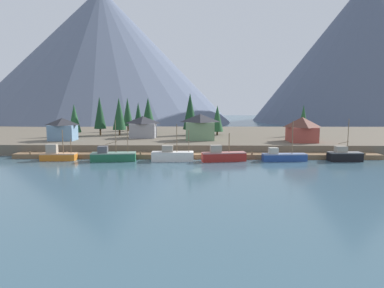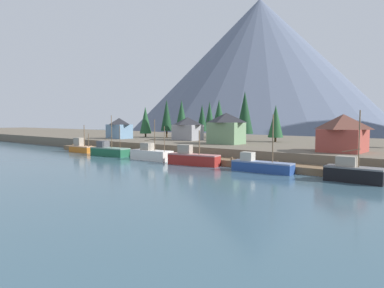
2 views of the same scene
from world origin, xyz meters
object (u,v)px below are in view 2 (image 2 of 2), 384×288
Objects in this scene: fishing_boat_green at (109,151)px; fishing_boat_black at (353,173)px; fishing_boat_red at (193,158)px; conifer_back_left at (276,121)px; fishing_boat_blue at (261,166)px; house_green at (226,128)px; conifer_far_right at (182,116)px; fishing_boat_orange at (81,148)px; conifer_near_left at (167,115)px; house_blue at (119,128)px; conifer_far_left at (145,120)px; conifer_centre at (210,116)px; house_red at (343,133)px; fishing_boat_white at (151,154)px; conifer_back_right at (245,113)px; house_grey at (188,128)px; conifer_near_right at (219,117)px; conifer_mid_left at (202,118)px.

fishing_boat_black is at bearing -5.70° from fishing_boat_green.
conifer_back_left reaches higher than fishing_boat_red.
fishing_boat_blue is 1.07× the size of conifer_back_left.
conifer_far_right is (-23.40, 11.72, 2.84)m from house_green.
fishing_boat_orange is at bearing 170.13° from fishing_boat_green.
fishing_boat_red is (23.08, 0.14, 0.08)m from fishing_boat_green.
house_green is (-30.03, 16.12, 4.76)m from fishing_boat_black.
conifer_back_left is at bearing 2.80° from conifer_near_left.
conifer_far_left is (-0.64, 10.32, 2.18)m from house_blue.
conifer_centre is at bearing 78.77° from fishing_boat_orange.
fishing_boat_black reaches higher than fishing_boat_green.
conifer_back_left is (-19.80, 16.18, 1.73)m from house_red.
fishing_boat_white is at bearing -58.17° from conifer_far_right.
fishing_boat_black reaches higher than fishing_boat_white.
fishing_boat_orange is 0.78× the size of fishing_boat_red.
fishing_boat_white is at bearing -66.93° from conifer_centre.
conifer_back_right reaches higher than conifer_near_left.
conifer_near_left reaches higher than house_grey.
conifer_back_right is at bearing 23.11° from house_blue.
house_blue is at bearing -114.93° from conifer_near_left.
conifer_far_right is at bearing 141.76° from fishing_boat_blue.
fishing_boat_white is at bearing 176.72° from fishing_boat_blue.
conifer_back_left is 0.95× the size of conifer_far_left.
conifer_near_right is (-33.47, 36.03, 7.67)m from fishing_boat_blue.
fishing_boat_black is 70.37m from conifer_far_left.
house_blue is at bearing -135.35° from conifer_mid_left.
house_green is at bearing -38.84° from conifer_mid_left.
conifer_far_right reaches higher than conifer_back_left.
fishing_boat_red is 1.42× the size of house_blue.
conifer_back_left reaches higher than fishing_boat_blue.
fishing_boat_white is 10.62m from fishing_boat_red.
conifer_near_right is at bearing 150.64° from house_red.
fishing_boat_blue is 1.04× the size of fishing_boat_black.
fishing_boat_green is at bearing -43.12° from house_blue.
fishing_boat_orange is at bearing -111.06° from conifer_mid_left.
house_grey is (-45.48, 21.29, 4.34)m from fishing_boat_black.
conifer_back_left is at bearing 45.14° from fishing_boat_green.
house_red is 56.51m from conifer_centre.
fishing_boat_blue is 1.01× the size of conifer_far_left.
house_blue is at bearing -130.89° from conifer_far_right.
house_grey is at bearing 123.19° from fishing_boat_red.
conifer_back_right is 1.34× the size of conifer_far_left.
fishing_boat_black is 0.80× the size of conifer_near_right.
fishing_boat_red is 30.04m from house_grey.
house_green is 34.85m from house_blue.
fishing_boat_black is 57.85m from conifer_mid_left.
fishing_boat_blue reaches higher than house_grey.
conifer_near_left is at bearing 127.80° from fishing_boat_white.
conifer_far_right is (12.05, 2.87, 1.16)m from conifer_far_left.
fishing_boat_orange is at bearing 169.66° from fishing_boat_red.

